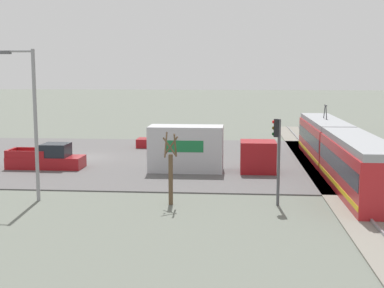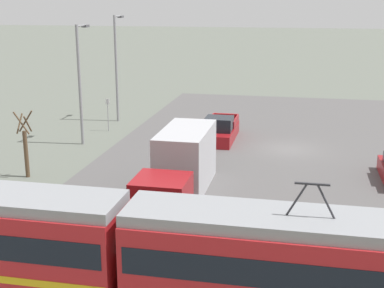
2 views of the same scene
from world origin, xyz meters
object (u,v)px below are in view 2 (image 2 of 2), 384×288
at_px(light_rail_tram, 125,246).
at_px(street_tree, 26,147).
at_px(pickup_truck, 220,131).
at_px(street_lamp_near_crossing, 117,61).
at_px(street_lamp_mid_block, 80,77).
at_px(box_truck, 181,167).
at_px(no_parking_sign, 108,112).

xyz_separation_m(light_rail_tram, street_tree, (9.57, -10.65, 0.13)).
bearing_deg(pickup_truck, street_lamp_near_crossing, -27.57).
relative_size(light_rail_tram, pickup_truck, 4.50).
distance_m(pickup_truck, street_tree, 14.19).
relative_size(street_tree, street_lamp_near_crossing, 0.45).
height_order(light_rail_tram, street_lamp_mid_block, street_lamp_mid_block).
relative_size(box_truck, street_lamp_near_crossing, 1.02).
height_order(street_lamp_near_crossing, street_lamp_mid_block, street_lamp_near_crossing).
bearing_deg(light_rail_tram, no_parking_sign, -68.14).
distance_m(light_rail_tram, street_tree, 14.31).
relative_size(box_truck, street_tree, 2.29).
bearing_deg(box_truck, light_rail_tram, 91.06).
relative_size(pickup_truck, street_lamp_near_crossing, 0.63).
distance_m(light_rail_tram, no_parking_sign, 23.88).
bearing_deg(light_rail_tram, street_tree, -48.07).
bearing_deg(street_lamp_near_crossing, pickup_truck, 152.43).
bearing_deg(box_truck, street_lamp_mid_block, -43.99).
xyz_separation_m(pickup_truck, no_parking_sign, (9.02, -1.20, 0.77)).
bearing_deg(street_lamp_mid_block, no_parking_sign, -96.27).
distance_m(box_truck, no_parking_sign, 15.40).
relative_size(street_lamp_mid_block, no_parking_sign, 3.28).
bearing_deg(light_rail_tram, box_truck, -88.94).
bearing_deg(no_parking_sign, street_tree, 86.66).
height_order(light_rail_tram, street_tree, light_rail_tram).
bearing_deg(no_parking_sign, street_lamp_mid_block, 83.73).
bearing_deg(street_tree, street_lamp_mid_block, -91.86).
bearing_deg(street_tree, light_rail_tram, 131.93).
bearing_deg(street_tree, no_parking_sign, -93.34).
relative_size(pickup_truck, no_parking_sign, 2.15).
height_order(pickup_truck, street_lamp_mid_block, street_lamp_mid_block).
height_order(light_rail_tram, no_parking_sign, light_rail_tram).
bearing_deg(pickup_truck, street_lamp_mid_block, 15.75).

